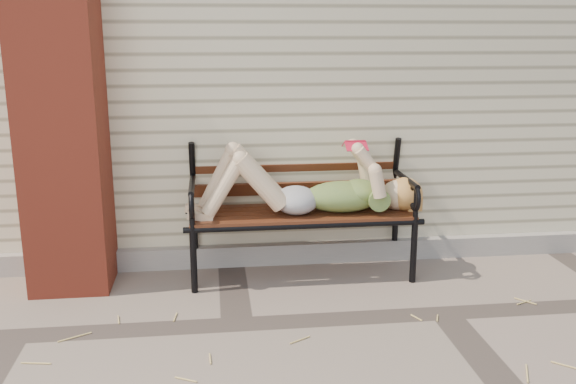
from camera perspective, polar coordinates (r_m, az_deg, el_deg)
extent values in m
plane|color=gray|center=(4.04, 13.76, -10.42)|extent=(80.00, 80.00, 0.00)
cube|color=beige|center=(6.57, 5.23, 12.80)|extent=(8.00, 4.00, 3.00)
cube|color=#ADA69C|center=(4.87, 9.84, -4.97)|extent=(8.00, 0.10, 0.15)
cube|color=#A83926|center=(4.33, -19.33, 4.68)|extent=(0.50, 0.50, 2.00)
cylinder|color=black|center=(4.18, -8.39, -6.00)|extent=(0.04, 0.04, 0.44)
cylinder|color=black|center=(4.60, -8.28, -4.10)|extent=(0.04, 0.04, 0.44)
cylinder|color=black|center=(4.39, 11.11, -5.16)|extent=(0.04, 0.04, 0.44)
cylinder|color=black|center=(4.79, 9.49, -3.42)|extent=(0.04, 0.04, 0.44)
cube|color=#562A16|center=(4.37, 1.19, -1.92)|extent=(1.50, 0.48, 0.03)
cylinder|color=black|center=(4.16, 1.62, -3.03)|extent=(1.58, 0.04, 0.04)
cylinder|color=black|center=(4.58, 0.80, -1.39)|extent=(1.58, 0.04, 0.04)
torus|color=black|center=(4.58, 0.64, 5.16)|extent=(0.27, 0.04, 0.27)
ellipsoid|color=#093B42|center=(4.35, 4.85, -0.41)|extent=(0.53, 0.31, 0.21)
ellipsoid|color=#093B42|center=(4.37, 6.38, 0.08)|extent=(0.26, 0.30, 0.16)
ellipsoid|color=#9B9BA0|center=(4.30, 0.73, -0.73)|extent=(0.30, 0.34, 0.19)
sphere|color=beige|center=(4.45, 9.72, -0.25)|extent=(0.22, 0.22, 0.22)
ellipsoid|color=tan|center=(4.46, 10.33, -0.17)|extent=(0.25, 0.25, 0.23)
cube|color=red|center=(4.29, 5.99, 4.48)|extent=(0.14, 0.02, 0.02)
cube|color=#ECE9CE|center=(4.25, 6.11, 4.03)|extent=(0.14, 0.09, 0.05)
cube|color=#ECE9CE|center=(4.33, 5.86, 4.22)|extent=(0.14, 0.09, 0.05)
cube|color=red|center=(4.25, 6.12, 4.07)|extent=(0.15, 0.09, 0.05)
cube|color=red|center=(4.34, 5.86, 4.28)|extent=(0.15, 0.09, 0.05)
cylinder|color=#DBBD6B|center=(3.94, 20.32, -11.52)|extent=(0.11, 0.01, 0.01)
cylinder|color=#DBBD6B|center=(3.54, -13.75, -14.01)|extent=(0.05, 0.16, 0.01)
cylinder|color=#DBBD6B|center=(3.83, -14.58, -11.82)|extent=(0.08, 0.11, 0.01)
cylinder|color=#DBBD6B|center=(3.54, 3.00, -13.65)|extent=(0.07, 0.07, 0.01)
cylinder|color=#DBBD6B|center=(3.55, 2.88, -13.52)|extent=(0.12, 0.14, 0.01)
cylinder|color=#DBBD6B|center=(3.28, 9.26, -16.20)|extent=(0.10, 0.03, 0.01)
cylinder|color=#DBBD6B|center=(3.91, 21.10, -11.78)|extent=(0.10, 0.13, 0.01)
cylinder|color=#DBBD6B|center=(3.94, -11.17, -10.89)|extent=(0.08, 0.11, 0.01)
cylinder|color=#DBBD6B|center=(3.83, -12.24, -11.65)|extent=(0.15, 0.12, 0.01)
cylinder|color=#DBBD6B|center=(3.34, 3.87, -15.49)|extent=(0.15, 0.02, 0.01)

